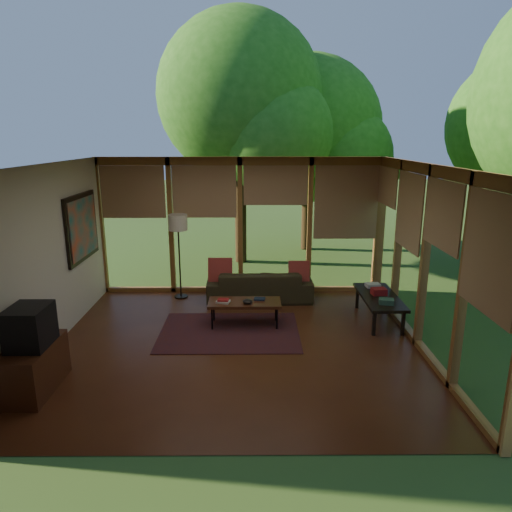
{
  "coord_description": "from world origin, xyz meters",
  "views": [
    {
      "loc": [
        0.25,
        -6.38,
        3.07
      ],
      "look_at": [
        0.3,
        0.7,
        1.21
      ],
      "focal_mm": 32.0,
      "sensor_mm": 36.0,
      "label": 1
    }
  ],
  "objects_px": {
    "television": "(30,327)",
    "coffee_table": "(245,303)",
    "side_console": "(379,298)",
    "floor_lamp": "(178,227)",
    "sofa": "(260,285)",
    "media_cabinet": "(34,368)"
  },
  "relations": [
    {
      "from": "television",
      "to": "coffee_table",
      "type": "xyz_separation_m",
      "value": [
        2.56,
        2.0,
        -0.46
      ]
    },
    {
      "from": "coffee_table",
      "to": "side_console",
      "type": "relative_size",
      "value": 0.86
    },
    {
      "from": "coffee_table",
      "to": "floor_lamp",
      "type": "bearing_deg",
      "value": 132.64
    },
    {
      "from": "television",
      "to": "floor_lamp",
      "type": "xyz_separation_m",
      "value": [
        1.28,
        3.39,
        0.56
      ]
    },
    {
      "from": "floor_lamp",
      "to": "side_console",
      "type": "bearing_deg",
      "value": -18.6
    },
    {
      "from": "sofa",
      "to": "floor_lamp",
      "type": "distance_m",
      "value": 1.91
    },
    {
      "from": "media_cabinet",
      "to": "coffee_table",
      "type": "height_order",
      "value": "media_cabinet"
    },
    {
      "from": "sofa",
      "to": "coffee_table",
      "type": "xyz_separation_m",
      "value": [
        -0.27,
        -1.26,
        0.1
      ]
    },
    {
      "from": "sofa",
      "to": "media_cabinet",
      "type": "xyz_separation_m",
      "value": [
        -2.85,
        -3.26,
        0.01
      ]
    },
    {
      "from": "media_cabinet",
      "to": "coffee_table",
      "type": "relative_size",
      "value": 0.83
    },
    {
      "from": "sofa",
      "to": "media_cabinet",
      "type": "distance_m",
      "value": 4.33
    },
    {
      "from": "media_cabinet",
      "to": "side_console",
      "type": "distance_m",
      "value": 5.34
    },
    {
      "from": "sofa",
      "to": "coffee_table",
      "type": "height_order",
      "value": "sofa"
    },
    {
      "from": "sofa",
      "to": "television",
      "type": "relative_size",
      "value": 3.65
    },
    {
      "from": "sofa",
      "to": "television",
      "type": "height_order",
      "value": "television"
    },
    {
      "from": "side_console",
      "to": "media_cabinet",
      "type": "bearing_deg",
      "value": -155.84
    },
    {
      "from": "sofa",
      "to": "side_console",
      "type": "xyz_separation_m",
      "value": [
        2.02,
        -1.08,
        0.12
      ]
    },
    {
      "from": "sofa",
      "to": "media_cabinet",
      "type": "bearing_deg",
      "value": 47.45
    },
    {
      "from": "media_cabinet",
      "to": "floor_lamp",
      "type": "distance_m",
      "value": 3.79
    },
    {
      "from": "media_cabinet",
      "to": "television",
      "type": "distance_m",
      "value": 0.55
    },
    {
      "from": "floor_lamp",
      "to": "television",
      "type": "bearing_deg",
      "value": -110.69
    },
    {
      "from": "media_cabinet",
      "to": "coffee_table",
      "type": "distance_m",
      "value": 3.26
    }
  ]
}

